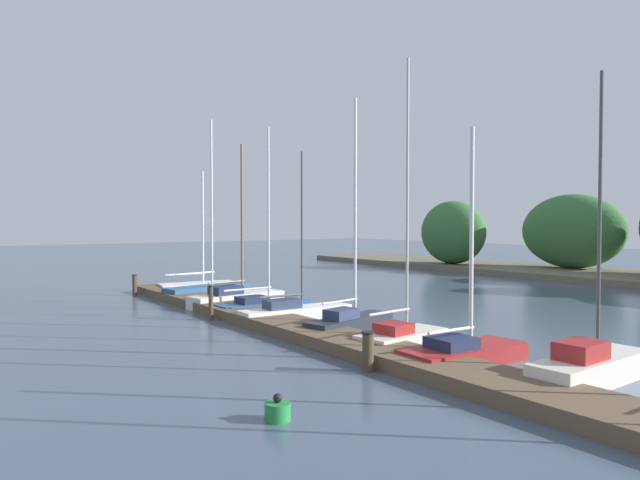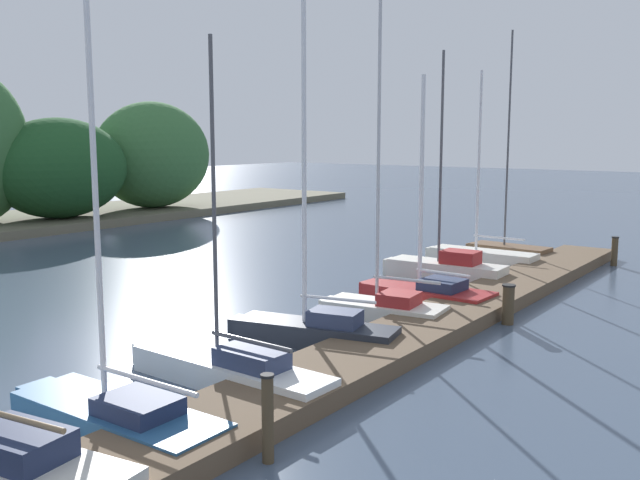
{
  "view_description": "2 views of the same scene",
  "coord_description": "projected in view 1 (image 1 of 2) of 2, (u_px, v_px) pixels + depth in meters",
  "views": [
    {
      "loc": [
        14.33,
        4.09,
        3.57
      ],
      "look_at": [
        -0.9,
        14.86,
        2.96
      ],
      "focal_mm": 32.25,
      "sensor_mm": 36.0,
      "label": 1
    },
    {
      "loc": [
        -11.72,
        6.89,
        4.41
      ],
      "look_at": [
        0.65,
        15.91,
        2.13
      ],
      "focal_mm": 39.63,
      "sensor_mm": 36.0,
      "label": 2
    }
  ],
  "objects": [
    {
      "name": "sailboat_1",
      "position": [
        210.0,
        289.0,
        27.15
      ],
      "size": [
        1.91,
        4.54,
        8.35
      ],
      "rotation": [
        0.0,
        0.0,
        1.76
      ],
      "color": "#285684",
      "rests_on": "ground"
    },
    {
      "name": "mooring_piling_0",
      "position": [
        135.0,
        285.0,
        27.64
      ],
      "size": [
        0.25,
        0.25,
        1.0
      ],
      "color": "#4C3D28",
      "rests_on": "ground"
    },
    {
      "name": "sailboat_7",
      "position": [
        466.0,
        349.0,
        14.51
      ],
      "size": [
        1.43,
        3.73,
        5.95
      ],
      "rotation": [
        0.0,
        0.0,
        1.53
      ],
      "color": "maroon",
      "rests_on": "ground"
    },
    {
      "name": "mooring_piling_1",
      "position": [
        211.0,
        303.0,
        20.74
      ],
      "size": [
        0.19,
        0.19,
        1.25
      ],
      "color": "#4C3D28",
      "rests_on": "ground"
    },
    {
      "name": "sailboat_2",
      "position": [
        238.0,
        296.0,
        24.32
      ],
      "size": [
        1.72,
        4.57,
        6.84
      ],
      "rotation": [
        0.0,
        0.0,
        1.72
      ],
      "color": "silver",
      "rests_on": "ground"
    },
    {
      "name": "sailboat_0",
      "position": [
        201.0,
        285.0,
        29.41
      ],
      "size": [
        1.94,
        4.21,
        6.14
      ],
      "rotation": [
        0.0,
        0.0,
        1.42
      ],
      "color": "white",
      "rests_on": "ground"
    },
    {
      "name": "sailboat_4",
      "position": [
        297.0,
        311.0,
        20.72
      ],
      "size": [
        1.02,
        4.49,
        6.08
      ],
      "rotation": [
        0.0,
        0.0,
        1.55
      ],
      "color": "white",
      "rests_on": "ground"
    },
    {
      "name": "sailboat_5",
      "position": [
        352.0,
        319.0,
        18.51
      ],
      "size": [
        1.68,
        3.81,
        7.53
      ],
      "rotation": [
        0.0,
        0.0,
        1.8
      ],
      "color": "#232833",
      "rests_on": "ground"
    },
    {
      "name": "sailboat_6",
      "position": [
        404.0,
        334.0,
        16.31
      ],
      "size": [
        1.46,
        3.17,
        8.16
      ],
      "rotation": [
        0.0,
        0.0,
        1.69
      ],
      "color": "silver",
      "rests_on": "ground"
    },
    {
      "name": "sailboat_3",
      "position": [
        265.0,
        304.0,
        22.7
      ],
      "size": [
        1.22,
        4.05,
        7.27
      ],
      "rotation": [
        0.0,
        0.0,
        1.59
      ],
      "color": "#285684",
      "rests_on": "ground"
    },
    {
      "name": "dock_pier",
      "position": [
        313.0,
        333.0,
        17.5
      ],
      "size": [
        29.51,
        1.8,
        0.35
      ],
      "color": "brown",
      "rests_on": "ground"
    },
    {
      "name": "sailboat_8",
      "position": [
        594.0,
        365.0,
        12.67
      ],
      "size": [
        1.15,
        3.86,
        6.87
      ],
      "rotation": [
        0.0,
        0.0,
        1.6
      ],
      "color": "silver",
      "rests_on": "ground"
    },
    {
      "name": "mooring_piling_2",
      "position": [
        368.0,
        351.0,
        13.62
      ],
      "size": [
        0.32,
        0.32,
        0.95
      ],
      "color": "#4C3D28",
      "rests_on": "ground"
    },
    {
      "name": "channel_buoy_1",
      "position": [
        278.0,
        411.0,
        10.27
      ],
      "size": [
        0.47,
        0.47,
        0.49
      ],
      "color": "#23843D",
      "rests_on": "ground"
    }
  ]
}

